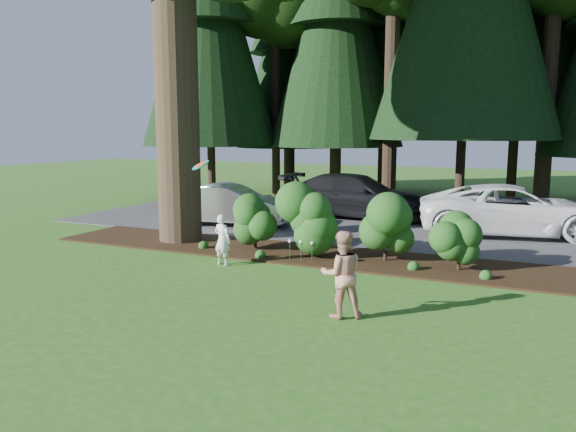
{
  "coord_description": "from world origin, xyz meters",
  "views": [
    {
      "loc": [
        5.09,
        -10.11,
        3.28
      ],
      "look_at": [
        -0.25,
        1.52,
        1.3
      ],
      "focal_mm": 35.0,
      "sensor_mm": 36.0,
      "label": 1
    }
  ],
  "objects_px": {
    "car_dark_suv": "(356,196)",
    "child": "(222,240)",
    "frisbee": "(201,165)",
    "adult": "(342,274)",
    "car_white_suv": "(513,210)",
    "car_silver_wagon": "(230,205)"
  },
  "relations": [
    {
      "from": "car_white_suv",
      "to": "child",
      "type": "xyz_separation_m",
      "value": [
        -6.21,
        -6.98,
        -0.18
      ]
    },
    {
      "from": "child",
      "to": "car_dark_suv",
      "type": "bearing_deg",
      "value": -87.26
    },
    {
      "from": "car_white_suv",
      "to": "adult",
      "type": "bearing_deg",
      "value": 154.64
    },
    {
      "from": "car_dark_suv",
      "to": "adult",
      "type": "relative_size",
      "value": 3.58
    },
    {
      "from": "car_white_suv",
      "to": "car_dark_suv",
      "type": "height_order",
      "value": "car_dark_suv"
    },
    {
      "from": "car_dark_suv",
      "to": "child",
      "type": "distance_m",
      "value": 8.45
    },
    {
      "from": "child",
      "to": "frisbee",
      "type": "bearing_deg",
      "value": -14.21
    },
    {
      "from": "child",
      "to": "car_white_suv",
      "type": "bearing_deg",
      "value": -124.27
    },
    {
      "from": "frisbee",
      "to": "child",
      "type": "bearing_deg",
      "value": -21.57
    },
    {
      "from": "adult",
      "to": "frisbee",
      "type": "bearing_deg",
      "value": -60.21
    },
    {
      "from": "car_white_suv",
      "to": "frisbee",
      "type": "relative_size",
      "value": 11.23
    },
    {
      "from": "adult",
      "to": "car_dark_suv",
      "type": "bearing_deg",
      "value": -103.28
    },
    {
      "from": "car_white_suv",
      "to": "adult",
      "type": "height_order",
      "value": "car_white_suv"
    },
    {
      "from": "car_white_suv",
      "to": "frisbee",
      "type": "bearing_deg",
      "value": 122.0
    },
    {
      "from": "frisbee",
      "to": "adult",
      "type": "bearing_deg",
      "value": -30.36
    },
    {
      "from": "child",
      "to": "adult",
      "type": "distance_m",
      "value": 4.61
    },
    {
      "from": "adult",
      "to": "car_silver_wagon",
      "type": "bearing_deg",
      "value": -77.98
    },
    {
      "from": "car_silver_wagon",
      "to": "child",
      "type": "distance_m",
      "value": 5.63
    },
    {
      "from": "car_silver_wagon",
      "to": "frisbee",
      "type": "bearing_deg",
      "value": -165.94
    },
    {
      "from": "car_silver_wagon",
      "to": "car_white_suv",
      "type": "distance_m",
      "value": 9.14
    },
    {
      "from": "car_white_suv",
      "to": "adult",
      "type": "xyz_separation_m",
      "value": [
        -2.29,
        -9.42,
        -0.04
      ]
    },
    {
      "from": "car_dark_suv",
      "to": "adult",
      "type": "distance_m",
      "value": 11.33
    }
  ]
}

